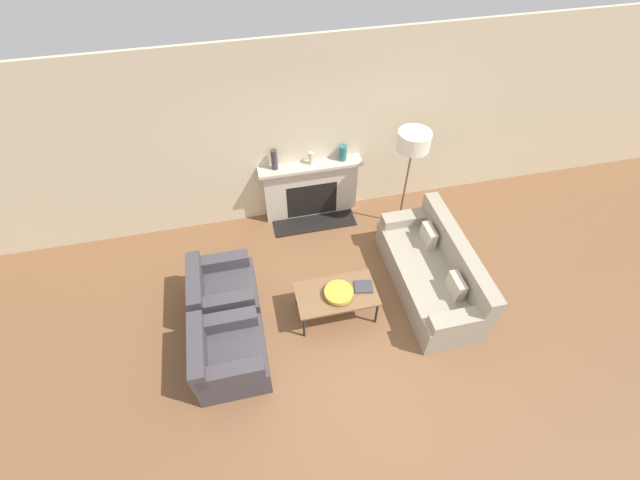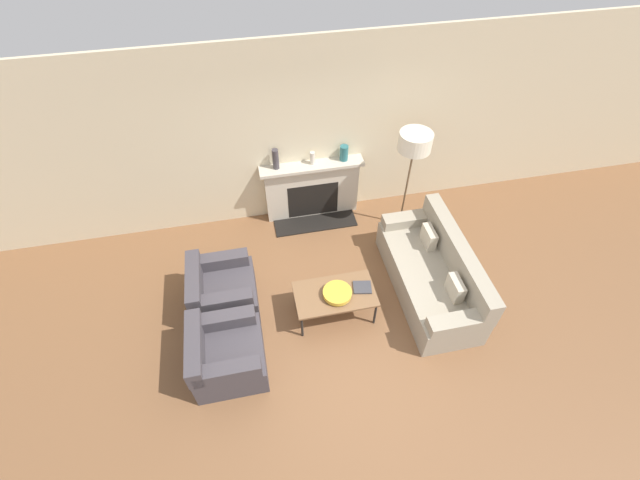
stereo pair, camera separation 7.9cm
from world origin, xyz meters
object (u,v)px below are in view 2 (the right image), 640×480
armchair_near (226,355)px  armchair_far (222,291)px  coffee_table (335,295)px  floor_lamp (414,147)px  mantel_vase_left (276,159)px  bowl (337,293)px  mantel_vase_center_left (312,158)px  couch (433,274)px  mantel_vase_center_right (344,153)px  fireplace (312,190)px  book (362,287)px

armchair_near → armchair_far: size_ratio=1.00×
armchair_near → coffee_table: armchair_near is taller
floor_lamp → mantel_vase_left: 2.02m
bowl → mantel_vase_center_left: 2.18m
couch → mantel_vase_center_right: 2.25m
bowl → mantel_vase_center_left: bearing=87.7°
fireplace → book: fireplace is taller
floor_lamp → mantel_vase_left: bearing=163.7°
book → coffee_table: bearing=-167.4°
couch → mantel_vase_center_left: 2.47m
coffee_table → book: size_ratio=3.92×
couch → armchair_far: bearing=-96.2°
bowl → armchair_far: bearing=161.8°
coffee_table → fireplace: bearing=87.6°
mantel_vase_left → mantel_vase_center_right: 1.05m
couch → mantel_vase_center_right: (-0.84, 1.92, 0.82)m
armchair_far → coffee_table: bearing=-107.2°
bowl → mantel_vase_center_right: size_ratio=1.55×
couch → armchair_near: bearing=-77.5°
floor_lamp → mantel_vase_center_left: floor_lamp is taller
bowl → floor_lamp: floor_lamp is taller
armchair_near → floor_lamp: floor_lamp is taller
couch → floor_lamp: floor_lamp is taller
couch → fireplace: bearing=-144.6°
couch → armchair_near: 2.98m
coffee_table → floor_lamp: size_ratio=0.61×
fireplace → mantel_vase_center_right: mantel_vase_center_right is taller
armchair_near → mantel_vase_center_left: (1.58, 2.56, 0.82)m
bowl → mantel_vase_center_left: size_ratio=1.85×
bowl → floor_lamp: bearing=46.8°
armchair_far → coffee_table: armchair_far is taller
mantel_vase_left → mantel_vase_center_right: bearing=0.0°
coffee_table → mantel_vase_left: bearing=102.4°
armchair_near → bowl: armchair_near is taller
bowl → mantel_vase_center_right: mantel_vase_center_right is taller
book → mantel_vase_center_right: 2.16m
armchair_near → coffee_table: bearing=-71.0°
armchair_far → floor_lamp: floor_lamp is taller
bowl → mantel_vase_left: (-0.48, 2.09, 0.68)m
mantel_vase_left → floor_lamp: bearing=-16.3°
book → mantel_vase_center_left: mantel_vase_center_left is taller
book → mantel_vase_center_right: bearing=94.2°
armchair_far → mantel_vase_left: 2.09m
couch → book: size_ratio=7.53×
armchair_far → mantel_vase_center_left: 2.39m
couch → mantel_vase_left: bearing=-135.4°
coffee_table → book: book is taller
floor_lamp → mantel_vase_center_right: bearing=147.1°
fireplace → bowl: fireplace is taller
armchair_near → mantel_vase_center_left: 3.12m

